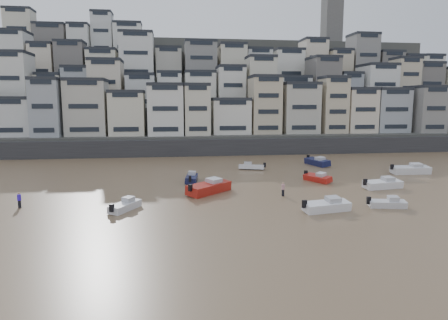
{
  "coord_description": "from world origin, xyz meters",
  "views": [
    {
      "loc": [
        -2.93,
        -20.3,
        11.33
      ],
      "look_at": [
        4.0,
        30.0,
        4.0
      ],
      "focal_mm": 32.0,
      "sensor_mm": 36.0,
      "label": 1
    }
  ],
  "objects": [
    {
      "name": "boat_a",
      "position": [
        13.27,
        18.47,
        0.76
      ],
      "size": [
        5.8,
        2.81,
        1.52
      ],
      "primitive_type": null,
      "rotation": [
        0.0,
        0.0,
        0.18
      ],
      "color": "white",
      "rests_on": "ground"
    },
    {
      "name": "boat_b",
      "position": [
        20.45,
        19.09,
        0.58
      ],
      "size": [
        4.46,
        2.22,
        1.16
      ],
      "primitive_type": null,
      "rotation": [
        0.0,
        0.0,
        -0.2
      ],
      "color": "silver",
      "rests_on": "ground"
    },
    {
      "name": "boat_g",
      "position": [
        35.29,
        37.97,
        0.91
      ],
      "size": [
        6.74,
        2.34,
        1.82
      ],
      "primitive_type": null,
      "rotation": [
        0.0,
        0.0,
        -0.02
      ],
      "color": "silver",
      "rests_on": "ground"
    },
    {
      "name": "person_blue",
      "position": [
        -19.18,
        24.46,
        0.87
      ],
      "size": [
        0.44,
        0.44,
        1.74
      ],
      "primitive_type": null,
      "color": "#381CD4",
      "rests_on": "ground"
    },
    {
      "name": "boat_c",
      "position": [
        1.91,
        28.69,
        0.98
      ],
      "size": [
        6.81,
        6.61,
        1.95
      ],
      "primitive_type": null,
      "rotation": [
        0.0,
        0.0,
        0.76
      ],
      "color": "#A61D14",
      "rests_on": "ground"
    },
    {
      "name": "boat_d",
      "position": [
        25.06,
        28.26,
        0.79
      ],
      "size": [
        6.05,
        2.81,
        1.59
      ],
      "primitive_type": null,
      "rotation": [
        0.0,
        0.0,
        0.16
      ],
      "color": "white",
      "rests_on": "ground"
    },
    {
      "name": "ground",
      "position": [
        0.0,
        0.0,
        0.0
      ],
      "size": [
        400.0,
        400.0,
        0.0
      ],
      "primitive_type": "plane",
      "color": "olive",
      "rests_on": "ground"
    },
    {
      "name": "person_pink",
      "position": [
        10.71,
        25.88,
        0.87
      ],
      "size": [
        0.44,
        0.44,
        1.74
      ],
      "primitive_type": null,
      "color": "#B9838A",
      "rests_on": "ground"
    },
    {
      "name": "boat_h",
      "position": [
        10.89,
        45.54,
        0.64
      ],
      "size": [
        4.95,
        2.99,
        1.28
      ],
      "primitive_type": null,
      "rotation": [
        0.0,
        0.0,
        2.81
      ],
      "color": "silver",
      "rests_on": "ground"
    },
    {
      "name": "harbor_wall",
      "position": [
        10.0,
        65.0,
        1.75
      ],
      "size": [
        140.0,
        3.0,
        3.5
      ],
      "primitive_type": "cube",
      "color": "#38383A",
      "rests_on": "ground"
    },
    {
      "name": "boat_e",
      "position": [
        18.17,
        33.92,
        0.65
      ],
      "size": [
        3.6,
        4.99,
        1.31
      ],
      "primitive_type": null,
      "rotation": [
        0.0,
        0.0,
        -1.09
      ],
      "color": "#B51E16",
      "rests_on": "ground"
    },
    {
      "name": "boat_i",
      "position": [
        23.68,
        48.48,
        0.86
      ],
      "size": [
        3.48,
        6.63,
        1.72
      ],
      "primitive_type": null,
      "rotation": [
        0.0,
        0.0,
        -1.34
      ],
      "color": "#141941",
      "rests_on": "ground"
    },
    {
      "name": "boat_f",
      "position": [
        0.15,
        36.29,
        0.71
      ],
      "size": [
        2.41,
        5.39,
        1.42
      ],
      "primitive_type": null,
      "rotation": [
        0.0,
        0.0,
        1.43
      ],
      "color": "#151B44",
      "rests_on": "ground"
    },
    {
      "name": "hillside",
      "position": [
        14.73,
        104.84,
        13.01
      ],
      "size": [
        141.04,
        66.0,
        50.0
      ],
      "color": "#4C4C47",
      "rests_on": "ground"
    },
    {
      "name": "boat_j",
      "position": [
        -7.73,
        21.89,
        0.64
      ],
      "size": [
        3.66,
        4.86,
        1.29
      ],
      "primitive_type": null,
      "rotation": [
        0.0,
        0.0,
        1.06
      ],
      "color": "silver",
      "rests_on": "ground"
    }
  ]
}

